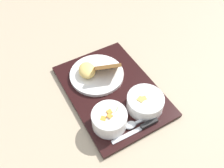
{
  "coord_description": "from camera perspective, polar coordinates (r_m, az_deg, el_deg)",
  "views": [
    {
      "loc": [
        -0.5,
        0.22,
        0.71
      ],
      "look_at": [
        0.0,
        0.0,
        0.04
      ],
      "focal_mm": 38.0,
      "sensor_mm": 36.0,
      "label": 1
    }
  ],
  "objects": [
    {
      "name": "ground_plane",
      "position": [
        0.9,
        0.0,
        -1.83
      ],
      "size": [
        4.0,
        4.0,
        0.0
      ],
      "primitive_type": "plane",
      "color": "tan"
    },
    {
      "name": "serving_tray",
      "position": [
        0.89,
        0.0,
        -1.53
      ],
      "size": [
        0.47,
        0.35,
        0.01
      ],
      "color": "black",
      "rests_on": "ground_plane"
    },
    {
      "name": "bowl_salad",
      "position": [
        0.77,
        -0.66,
        -8.34
      ],
      "size": [
        0.12,
        0.12,
        0.07
      ],
      "color": "white",
      "rests_on": "serving_tray"
    },
    {
      "name": "bowl_soup",
      "position": [
        0.82,
        7.97,
        -4.26
      ],
      "size": [
        0.13,
        0.13,
        0.05
      ],
      "color": "white",
      "rests_on": "serving_tray"
    },
    {
      "name": "plate_main",
      "position": [
        0.92,
        -3.83,
        2.77
      ],
      "size": [
        0.21,
        0.21,
        0.08
      ],
      "color": "white",
      "rests_on": "serving_tray"
    },
    {
      "name": "knife",
      "position": [
        0.8,
        7.57,
        -10.1
      ],
      "size": [
        0.03,
        0.17,
        0.01
      ],
      "rotation": [
        0.0,
        0.0,
        1.65
      ],
      "color": "silver",
      "rests_on": "serving_tray"
    },
    {
      "name": "spoon",
      "position": [
        0.8,
        5.92,
        -9.21
      ],
      "size": [
        0.03,
        0.14,
        0.01
      ],
      "rotation": [
        0.0,
        0.0,
        1.59
      ],
      "color": "silver",
      "rests_on": "serving_tray"
    }
  ]
}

